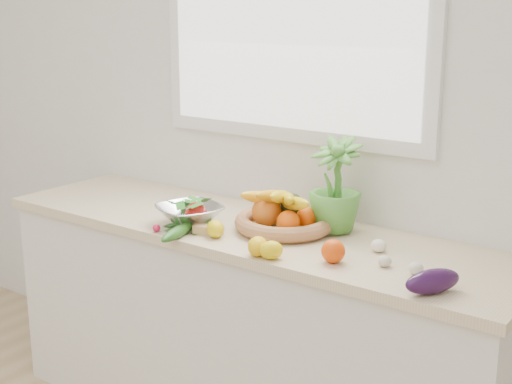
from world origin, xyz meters
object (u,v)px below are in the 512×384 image
Objects in this scene: potted_herb at (335,184)px; apple at (196,213)px; eggplant at (433,281)px; fruit_basket at (284,217)px; colander_with_spinach at (189,210)px; cucumber at (178,232)px.

apple is at bearing -154.99° from potted_herb.
potted_herb reaches higher than eggplant.
apple is 0.36m from fruit_basket.
apple is 0.27× the size of colander_with_spinach.
eggplant is 0.67m from potted_herb.
fruit_basket is (0.27, 0.31, 0.03)m from cucumber.
potted_herb is 1.13× the size of colander_with_spinach.
cucumber is at bearing -69.86° from apple.
fruit_basket is (0.33, 0.14, 0.01)m from apple.
apple is 0.19m from cucumber.
eggplant is at bearing -6.36° from apple.
potted_herb is at bearing 28.04° from colander_with_spinach.
apple reaches higher than eggplant.
fruit_basket reaches higher than apple.
eggplant is 1.06m from colander_with_spinach.
apple is 1.06m from eggplant.
colander_with_spinach reaches higher than apple.
eggplant is at bearing -32.60° from potted_herb.
cucumber is 0.62m from potted_herb.
fruit_basket is at bearing 160.62° from eggplant.
colander_with_spinach reaches higher than cucumber.
fruit_basket is at bearing -149.63° from potted_herb.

